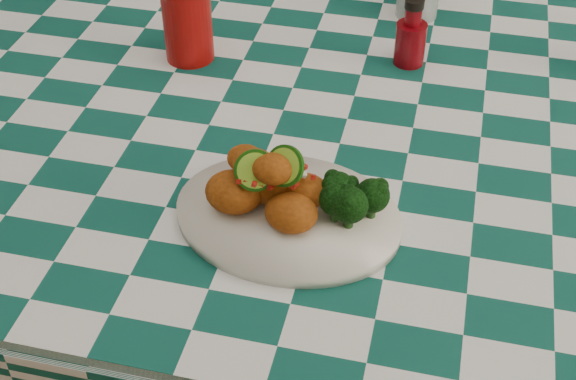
% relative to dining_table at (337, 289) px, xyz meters
% --- Properties ---
extents(dining_table, '(1.66, 1.06, 0.79)m').
position_rel_dining_table_xyz_m(dining_table, '(0.00, 0.00, 0.00)').
color(dining_table, '#0D4A3F').
rests_on(dining_table, ground).
extents(plate, '(0.32, 0.26, 0.02)m').
position_rel_dining_table_xyz_m(plate, '(-0.04, -0.25, 0.40)').
color(plate, white).
rests_on(plate, dining_table).
extents(fried_chicken_pile, '(0.14, 0.11, 0.09)m').
position_rel_dining_table_xyz_m(fried_chicken_pile, '(-0.05, -0.25, 0.46)').
color(fried_chicken_pile, '#A4480F').
rests_on(fried_chicken_pile, plate).
extents(broccoli_side, '(0.09, 0.09, 0.06)m').
position_rel_dining_table_xyz_m(broccoli_side, '(0.05, -0.24, 0.44)').
color(broccoli_side, black).
rests_on(broccoli_side, plate).
extents(red_tumbler, '(0.10, 0.10, 0.14)m').
position_rel_dining_table_xyz_m(red_tumbler, '(-0.30, 0.12, 0.47)').
color(red_tumbler, '#930908').
rests_on(red_tumbler, dining_table).
extents(ketchup_bottle, '(0.06, 0.06, 0.12)m').
position_rel_dining_table_xyz_m(ketchup_bottle, '(0.07, 0.19, 0.45)').
color(ketchup_bottle, '#6D050B').
rests_on(ketchup_bottle, dining_table).
extents(wooden_chair_left, '(0.47, 0.49, 0.95)m').
position_rel_dining_table_xyz_m(wooden_chair_left, '(-0.47, 0.73, 0.08)').
color(wooden_chair_left, '#472814').
rests_on(wooden_chair_left, ground).
extents(wooden_chair_right, '(0.40, 0.42, 0.85)m').
position_rel_dining_table_xyz_m(wooden_chair_right, '(0.40, 0.68, 0.03)').
color(wooden_chair_right, '#472814').
rests_on(wooden_chair_right, ground).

